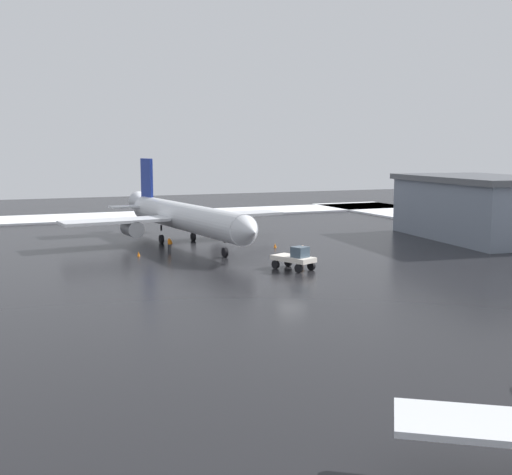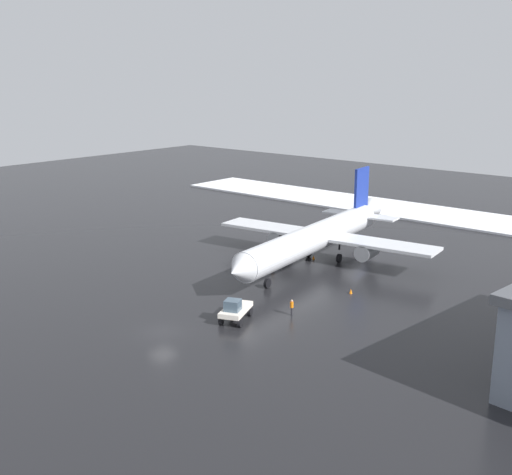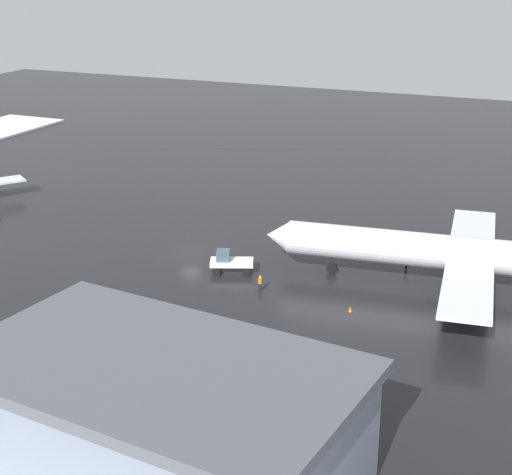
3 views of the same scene
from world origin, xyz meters
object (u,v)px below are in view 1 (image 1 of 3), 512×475
at_px(ground_crew_beside_wing, 169,243).
at_px(traffic_cone_wingtip_side, 171,241).
at_px(airplane_parked_portside, 184,217).
at_px(ground_crew_mid_apron, 303,252).
at_px(traffic_cone_mid_line, 275,245).
at_px(cargo_hangar, 480,207).
at_px(pushback_tug, 295,258).
at_px(traffic_cone_near_nose, 139,254).

height_order(ground_crew_beside_wing, traffic_cone_wingtip_side, ground_crew_beside_wing).
bearing_deg(airplane_parked_portside, traffic_cone_wingtip_side, -143.42).
distance_m(ground_crew_beside_wing, ground_crew_mid_apron, 17.25).
bearing_deg(traffic_cone_mid_line, cargo_hangar, -96.91).
xyz_separation_m(pushback_tug, traffic_cone_wingtip_side, (23.51, 6.88, -1.01)).
height_order(airplane_parked_portside, traffic_cone_near_nose, airplane_parked_portside).
bearing_deg(airplane_parked_portside, cargo_hangar, 67.98).
height_order(ground_crew_beside_wing, traffic_cone_near_nose, ground_crew_beside_wing).
relative_size(cargo_hangar, traffic_cone_near_nose, 48.19).
height_order(cargo_hangar, traffic_cone_near_nose, cargo_hangar).
height_order(airplane_parked_portside, ground_crew_beside_wing, airplane_parked_portside).
relative_size(pushback_tug, cargo_hangar, 0.19).
height_order(ground_crew_mid_apron, traffic_cone_mid_line, ground_crew_mid_apron).
bearing_deg(traffic_cone_mid_line, airplane_parked_portside, 54.12).
bearing_deg(cargo_hangar, pushback_tug, 114.45).
bearing_deg(traffic_cone_wingtip_side, airplane_parked_portside, -136.60).
bearing_deg(traffic_cone_near_nose, traffic_cone_wingtip_side, -35.95).
xyz_separation_m(traffic_cone_near_nose, traffic_cone_mid_line, (0.03, -17.64, 0.00)).
bearing_deg(ground_crew_beside_wing, ground_crew_mid_apron, -117.87).
bearing_deg(traffic_cone_near_nose, ground_crew_beside_wing, -61.43).
bearing_deg(airplane_parked_portside, traffic_cone_near_nose, -53.55).
bearing_deg(ground_crew_beside_wing, pushback_tug, -135.86).
bearing_deg(pushback_tug, ground_crew_mid_apron, 123.55).
bearing_deg(traffic_cone_near_nose, traffic_cone_mid_line, -89.90).
height_order(airplane_parked_portside, ground_crew_mid_apron, airplane_parked_portside).
distance_m(ground_crew_beside_wing, traffic_cone_mid_line, 13.50).
bearing_deg(ground_crew_beside_wing, traffic_cone_near_nose, 135.54).
height_order(ground_crew_mid_apron, traffic_cone_wingtip_side, ground_crew_mid_apron).
bearing_deg(ground_crew_beside_wing, traffic_cone_wingtip_side, -0.12).
bearing_deg(traffic_cone_wingtip_side, pushback_tug, -163.68).
height_order(pushback_tug, traffic_cone_near_nose, pushback_tug).
xyz_separation_m(ground_crew_mid_apron, traffic_cone_wingtip_side, (18.48, 10.29, -0.70)).
height_order(airplane_parked_portside, traffic_cone_wingtip_side, airplane_parked_portside).
bearing_deg(ground_crew_beside_wing, cargo_hangar, -80.90).
bearing_deg(pushback_tug, traffic_cone_mid_line, 140.97).
distance_m(airplane_parked_portside, ground_crew_beside_wing, 6.48).
relative_size(ground_crew_beside_wing, ground_crew_mid_apron, 1.00).
xyz_separation_m(airplane_parked_portside, traffic_cone_near_nose, (-7.23, 7.68, -3.40)).
relative_size(airplane_parked_portside, traffic_cone_mid_line, 68.17).
distance_m(pushback_tug, cargo_hangar, 36.26).
bearing_deg(traffic_cone_mid_line, traffic_cone_wingtip_side, 52.62).
bearing_deg(pushback_tug, cargo_hangar, 85.77).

